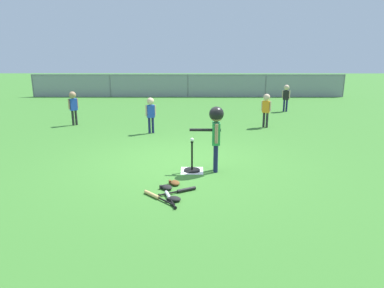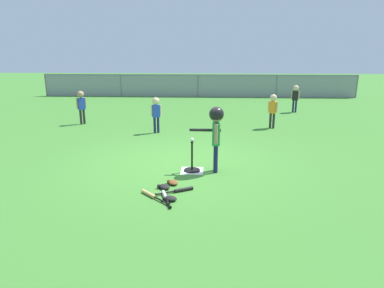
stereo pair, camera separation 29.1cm
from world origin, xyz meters
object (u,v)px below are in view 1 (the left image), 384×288
baseball_on_tee (192,140)px  fielder_deep_right (286,94)px  batting_tee (192,166)px  fielder_deep_left (73,104)px  glove_by_plate (174,199)px  spare_bat_black (183,190)px  batter_child (216,126)px  spare_bat_silver (169,197)px  spare_bat_wood (155,196)px  glove_tossed_aside (175,183)px  glove_near_bats (167,187)px  fielder_near_left (266,106)px  fielder_deep_center (151,110)px

baseball_on_tee → fielder_deep_right: 7.76m
batting_tee → baseball_on_tee: 0.55m
fielder_deep_left → fielder_deep_right: 7.81m
baseball_on_tee → fielder_deep_left: fielder_deep_left is taller
fielder_deep_right → glove_by_plate: fielder_deep_right is taller
spare_bat_black → batting_tee: bearing=81.9°
fielder_deep_right → spare_bat_black: fielder_deep_right is taller
batting_tee → spare_bat_black: 1.07m
batter_child → spare_bat_silver: 1.79m
spare_bat_wood → glove_tossed_aside: bearing=62.4°
batter_child → glove_near_bats: bearing=-134.0°
batting_tee → glove_near_bats: bearing=-114.9°
batting_tee → fielder_deep_right: fielder_deep_right is taller
batting_tee → glove_by_plate: bearing=-101.0°
batter_child → glove_tossed_aside: 1.36m
baseball_on_tee → fielder_deep_right: size_ratio=0.07×
spare_bat_black → glove_by_plate: (-0.12, -0.35, 0.01)m
baseball_on_tee → glove_tossed_aside: baseball_on_tee is taller
fielder_near_left → baseball_on_tee: bearing=-119.4°
glove_by_plate → glove_tossed_aside: size_ratio=1.01×
batting_tee → glove_tossed_aside: bearing=-112.6°
baseball_on_tee → spare_bat_silver: baseball_on_tee is taller
fielder_deep_left → spare_bat_black: size_ratio=1.73×
spare_bat_silver → spare_bat_black: same height
spare_bat_black → spare_bat_wood: bearing=-152.6°
batter_child → glove_by_plate: 1.80m
fielder_near_left → fielder_deep_center: (-3.44, -0.79, -0.01)m
fielder_deep_left → glove_tossed_aside: fielder_deep_left is taller
spare_bat_silver → glove_near_bats: 0.41m
glove_by_plate → glove_tossed_aside: 0.68m
baseball_on_tee → fielder_deep_center: 3.42m
fielder_deep_left → glove_near_bats: size_ratio=3.95×
spare_bat_silver → glove_tossed_aside: bearing=84.8°
fielder_deep_center → glove_near_bats: bearing=-79.6°
fielder_deep_center → spare_bat_silver: fielder_deep_center is taller
batting_tee → spare_bat_black: size_ratio=0.96×
spare_bat_black → glove_near_bats: (-0.28, 0.12, 0.01)m
spare_bat_wood → spare_bat_black: 0.50m
glove_tossed_aside → spare_bat_wood: bearing=-117.6°
fielder_deep_center → spare_bat_black: size_ratio=1.65×
spare_bat_silver → spare_bat_black: size_ratio=0.97×
fielder_deep_left → glove_tossed_aside: size_ratio=4.09×
batter_child → spare_bat_wood: (-1.05, -1.28, -0.88)m
fielder_deep_left → fielder_deep_right: fielder_deep_left is taller
fielder_deep_left → glove_near_bats: 6.23m
spare_bat_silver → spare_bat_black: (0.21, 0.28, 0.00)m
glove_near_bats → fielder_deep_right: bearing=62.6°
fielder_deep_right → fielder_deep_center: fielder_deep_right is taller
batter_child → fielder_deep_left: (-4.22, 4.30, -0.22)m
batting_tee → batter_child: size_ratio=0.47×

